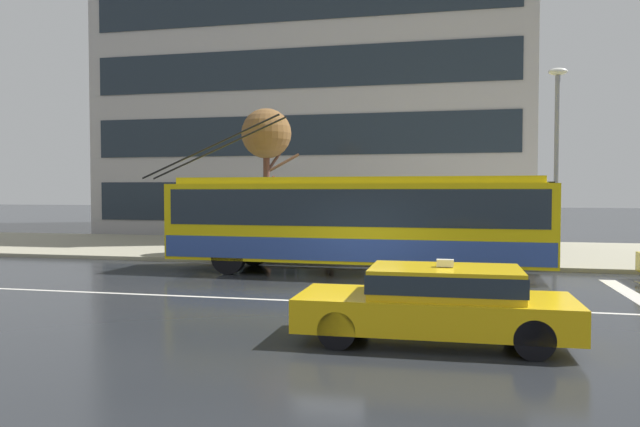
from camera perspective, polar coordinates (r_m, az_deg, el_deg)
The scene contains 14 objects.
ground_plane at distance 15.08m, azimuth 2.78°, elevation -7.51°, with size 160.00×160.00×0.00m, color #232629.
sidewalk_slab at distance 25.17m, azimuth 6.76°, elevation -3.46°, with size 80.00×10.00×0.14m, color gray.
crosswalk_stripe_edge_near at distance 17.01m, azimuth 26.91°, elevation -6.62°, with size 0.44×4.40×0.01m, color beige.
lane_centre_line at distance 13.91m, azimuth 1.94°, elevation -8.32°, with size 72.00×0.14×0.01m, color silver.
trolleybus at distance 18.58m, azimuth 3.33°, elevation -0.67°, with size 12.80×2.92×4.90m.
taxi_oncoming_near at distance 10.43m, azimuth 11.00°, elevation -8.00°, with size 4.55×1.83×1.39m.
bus_shelter at distance 22.11m, azimuth 2.26°, elevation 1.02°, with size 4.20×1.85×2.57m.
pedestrian_at_shelter at distance 22.55m, azimuth -6.37°, elevation 0.06°, with size 1.27×1.27×2.01m.
pedestrian_approaching_curb at distance 20.82m, azimuth 10.01°, elevation 0.07°, with size 1.37×1.37×2.03m.
pedestrian_walking_past at distance 21.35m, azimuth 7.21°, elevation -0.06°, with size 1.14×1.14×1.95m.
pedestrian_waiting_by_pole at distance 22.57m, azimuth 0.68°, elevation 0.05°, with size 1.38×1.38×1.93m.
street_lamp at distance 21.29m, azimuth 21.29°, elevation 5.75°, with size 0.60×0.32×6.35m.
street_tree_bare at distance 23.39m, azimuth -5.04°, elevation 7.24°, with size 2.12×2.40×5.51m.
office_tower_corner_left at distance 41.64m, azimuth 0.61°, elevation 18.62°, with size 24.63×16.06×28.63m.
Camera 1 is at (2.52, -14.65, 2.54)m, focal length 34.18 mm.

